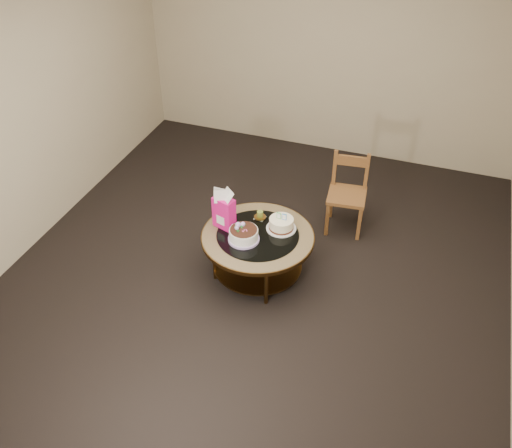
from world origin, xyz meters
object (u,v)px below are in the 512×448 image
(coffee_table, at_px, (258,241))
(decorated_cake, at_px, (244,235))
(cream_cake, at_px, (281,224))
(gift_bag, at_px, (224,209))
(dining_chair, at_px, (347,193))

(coffee_table, xyz_separation_m, decorated_cake, (-0.09, -0.11, 0.13))
(cream_cake, xyz_separation_m, gift_bag, (-0.50, -0.14, 0.14))
(coffee_table, height_order, dining_chair, dining_chair)
(coffee_table, height_order, gift_bag, gift_bag)
(coffee_table, relative_size, cream_cake, 3.73)
(coffee_table, bearing_deg, decorated_cake, -129.35)
(coffee_table, distance_m, cream_cake, 0.26)
(cream_cake, bearing_deg, coffee_table, -135.84)
(coffee_table, bearing_deg, dining_chair, 58.70)
(decorated_cake, bearing_deg, cream_cake, 44.83)
(decorated_cake, xyz_separation_m, cream_cake, (0.26, 0.26, 0.00))
(gift_bag, height_order, dining_chair, gift_bag)
(coffee_table, height_order, decorated_cake, decorated_cake)
(coffee_table, relative_size, dining_chair, 1.27)
(cream_cake, relative_size, dining_chair, 0.34)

